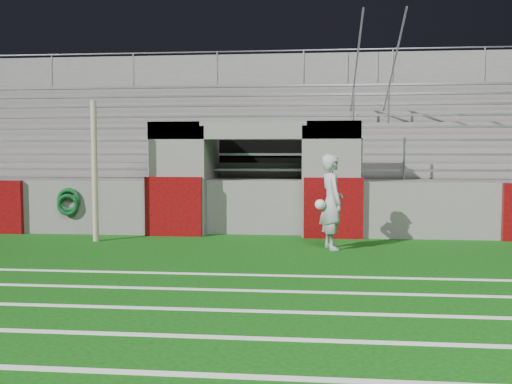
# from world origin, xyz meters

# --- Properties ---
(ground) EXTENTS (90.00, 90.00, 0.00)m
(ground) POSITION_xyz_m (0.00, 0.00, 0.00)
(ground) COLOR #0C450B
(ground) RESTS_ON ground
(field_post) EXTENTS (0.13, 0.13, 3.00)m
(field_post) POSITION_xyz_m (-3.29, 2.06, 1.50)
(field_post) COLOR tan
(field_post) RESTS_ON ground
(field_markings) EXTENTS (28.00, 8.09, 0.01)m
(field_markings) POSITION_xyz_m (0.00, -5.00, 0.01)
(field_markings) COLOR white
(field_markings) RESTS_ON ground
(stadium_structure) EXTENTS (26.00, 8.48, 5.42)m
(stadium_structure) POSITION_xyz_m (0.00, 7.97, 1.49)
(stadium_structure) COLOR #605E5B
(stadium_structure) RESTS_ON ground
(goalkeeper_with_ball) EXTENTS (0.64, 0.78, 1.87)m
(goalkeeper_with_ball) POSITION_xyz_m (1.71, 1.54, 0.93)
(goalkeeper_with_ball) COLOR #9EA3A7
(goalkeeper_with_ball) RESTS_ON ground
(hose_coil) EXTENTS (0.56, 0.15, 0.65)m
(hose_coil) POSITION_xyz_m (-4.27, 2.93, 0.76)
(hose_coil) COLOR #0D451B
(hose_coil) RESTS_ON ground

